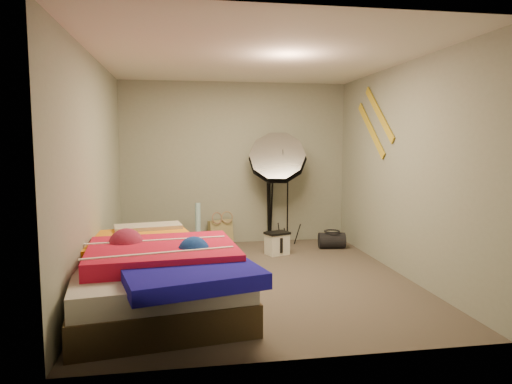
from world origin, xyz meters
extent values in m
plane|color=brown|center=(0.00, 0.00, 0.00)|extent=(4.00, 4.00, 0.00)
plane|color=silver|center=(0.00, 0.00, 2.50)|extent=(4.00, 4.00, 0.00)
plane|color=gray|center=(0.00, 2.00, 1.25)|extent=(3.50, 0.00, 3.50)
plane|color=gray|center=(0.00, -2.00, 1.25)|extent=(3.50, 0.00, 3.50)
plane|color=gray|center=(-1.75, 0.00, 1.25)|extent=(0.00, 4.00, 4.00)
plane|color=gray|center=(1.75, 0.00, 1.25)|extent=(0.00, 4.00, 4.00)
cube|color=tan|center=(-0.25, 1.90, 0.19)|extent=(0.41, 0.28, 0.39)
cylinder|color=#53A1B4|center=(-0.61, 1.52, 0.35)|extent=(0.09, 0.20, 0.70)
cube|color=silver|center=(0.48, 1.11, 0.15)|extent=(0.35, 0.30, 0.30)
cylinder|color=black|center=(1.37, 1.35, 0.12)|extent=(0.41, 0.28, 0.24)
cube|color=gold|center=(1.73, 0.60, 1.95)|extent=(0.02, 0.91, 0.78)
cube|color=gold|center=(1.73, 0.85, 1.75)|extent=(0.02, 0.91, 0.78)
cube|color=#42321E|center=(-1.09, -0.66, 0.14)|extent=(1.79, 2.33, 0.28)
cube|color=beige|center=(-1.09, -0.66, 0.37)|extent=(1.74, 2.28, 0.19)
cube|color=orange|center=(-1.32, -0.21, 0.51)|extent=(1.37, 1.25, 0.15)
cube|color=red|center=(-1.02, -0.81, 0.53)|extent=(1.44, 1.25, 0.17)
cube|color=#1611A4|center=(-0.77, -1.42, 0.50)|extent=(1.25, 1.09, 0.13)
cube|color=#C28699|center=(-1.22, 0.24, 0.56)|extent=(0.80, 0.47, 0.15)
cylinder|color=black|center=(0.78, 1.74, 0.70)|extent=(0.03, 0.03, 1.41)
cube|color=black|center=(0.78, 1.74, 1.36)|extent=(0.07, 0.07, 0.09)
cone|color=silver|center=(0.60, 1.67, 1.32)|extent=(1.16, 0.92, 1.03)
cylinder|color=black|center=(0.52, 1.87, 0.54)|extent=(0.05, 0.05, 1.07)
cube|color=black|center=(0.52, 1.87, 1.13)|extent=(0.08, 0.08, 0.11)
camera|label=1|loc=(-0.82, -5.09, 1.58)|focal=32.00mm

